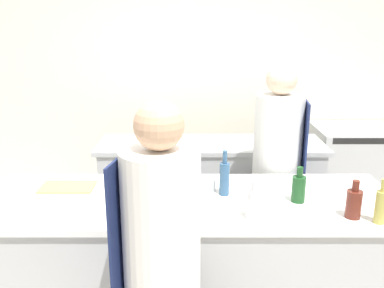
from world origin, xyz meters
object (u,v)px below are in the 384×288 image
object	(u,v)px
bottle_wine	(355,203)
stockpot	(293,134)
chef_at_prep_near	(163,277)
bottle_sauce	(382,206)
bottle_olive_oil	(255,204)
bottle_cooking_oil	(300,188)
bowl_prep_small	(121,182)
chef_at_stove	(278,174)
bottle_water	(175,208)
bottle_vinegar	(226,178)
oven_range	(352,172)
bowl_mixing_large	(152,199)
cup	(211,184)

from	to	relation	value
bottle_wine	stockpot	size ratio (longest dim) A/B	0.96
chef_at_prep_near	bottle_sauce	distance (m)	1.25
bottle_olive_oil	bottle_cooking_oil	distance (m)	0.38
bowl_prep_small	stockpot	world-z (taller)	stockpot
chef_at_stove	bottle_olive_oil	size ratio (longest dim) A/B	7.62
bottle_water	bowl_prep_small	bearing A→B (deg)	127.27
bottle_wine	bottle_cooking_oil	world-z (taller)	same
chef_at_stove	stockpot	xyz separation A→B (m)	(0.23, 0.53, 0.18)
bottle_wine	stockpot	xyz separation A→B (m)	(-0.02, 1.45, 0.01)
chef_at_stove	bottle_cooking_oil	distance (m)	0.72
bottle_olive_oil	bottle_vinegar	size ratio (longest dim) A/B	0.76
oven_range	chef_at_prep_near	size ratio (longest dim) A/B	0.56
bowl_mixing_large	stockpot	size ratio (longest dim) A/B	0.83
chef_at_prep_near	bowl_mixing_large	distance (m)	0.66
chef_at_stove	bowl_prep_small	size ratio (longest dim) A/B	9.33
bowl_mixing_large	bottle_cooking_oil	bearing A→B (deg)	2.23
chef_at_prep_near	bottle_vinegar	world-z (taller)	chef_at_prep_near
bottle_olive_oil	bottle_vinegar	world-z (taller)	bottle_vinegar
bottle_vinegar	bowl_mixing_large	xyz separation A→B (m)	(-0.45, -0.14, -0.08)
chef_at_stove	chef_at_prep_near	bearing A→B (deg)	-23.26
bottle_wine	bottle_water	distance (m)	1.01
bottle_olive_oil	bowl_mixing_large	size ratio (longest dim) A/B	1.16
bottle_olive_oil	bottle_water	world-z (taller)	bottle_olive_oil
bottle_vinegar	bottle_sauce	distance (m)	0.91
bottle_cooking_oil	bottle_water	size ratio (longest dim) A/B	1.01
chef_at_prep_near	chef_at_stove	bearing A→B (deg)	-19.35
bowl_mixing_large	bowl_prep_small	bearing A→B (deg)	132.30
bottle_water	bowl_mixing_large	bearing A→B (deg)	121.20
bottle_vinegar	bowl_prep_small	world-z (taller)	bottle_vinegar
chef_at_prep_near	bottle_vinegar	distance (m)	0.88
chef_at_prep_near	bowl_mixing_large	bearing A→B (deg)	20.12
oven_range	bottle_wine	size ratio (longest dim) A/B	4.23
stockpot	bottle_vinegar	bearing A→B (deg)	-121.17
oven_range	chef_at_prep_near	world-z (taller)	chef_at_prep_near
cup	chef_at_prep_near	bearing A→B (deg)	-106.62
bottle_vinegar	bottle_water	world-z (taller)	bottle_vinegar
bottle_cooking_oil	chef_at_stove	bearing A→B (deg)	89.33
bottle_water	cup	distance (m)	0.51
bottle_olive_oil	bottle_sauce	world-z (taller)	bottle_sauce
bottle_wine	bottle_water	xyz separation A→B (m)	(-1.00, -0.06, -0.00)
bottle_vinegar	bottle_wine	bearing A→B (deg)	-24.93
bowl_prep_small	chef_at_stove	bearing A→B (deg)	22.83
bowl_mixing_large	cup	world-z (taller)	cup
chef_at_stove	stockpot	size ratio (longest dim) A/B	7.33
chef_at_prep_near	cup	size ratio (longest dim) A/B	20.67
bottle_vinegar	bottle_sauce	xyz separation A→B (m)	(0.82, -0.39, -0.01)
chef_at_prep_near	bottle_cooking_oil	xyz separation A→B (m)	(0.79, 0.68, 0.17)
chef_at_prep_near	cup	xyz separation A→B (m)	(0.26, 0.86, 0.12)
bowl_mixing_large	cup	distance (m)	0.42
bottle_wine	chef_at_prep_near	bearing A→B (deg)	-156.53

